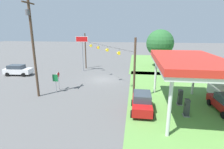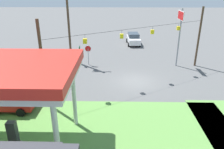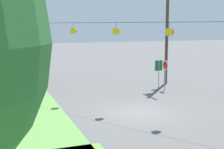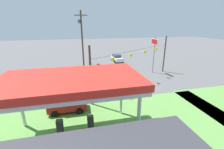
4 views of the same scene
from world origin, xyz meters
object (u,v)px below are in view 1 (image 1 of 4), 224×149
(gas_station_canopy, at_px, (188,62))
(car_on_crossroad, at_px, (18,70))
(car_at_pumps_front, at_px, (142,102))
(tree_west_verge, at_px, (160,43))
(utility_pole_main, at_px, (33,44))
(fuel_pump_far, at_px, (187,108))
(stop_sign_roadside, at_px, (58,77))
(stop_sign_overhead, at_px, (82,46))
(fuel_pump_near, at_px, (180,98))
(route_sign, at_px, (55,80))

(gas_station_canopy, distance_m, car_on_crossroad, 27.75)
(car_at_pumps_front, distance_m, tree_west_verge, 22.39)
(utility_pole_main, bearing_deg, fuel_pump_far, 80.05)
(fuel_pump_far, height_order, stop_sign_roadside, stop_sign_roadside)
(fuel_pump_far, bearing_deg, car_at_pumps_front, -96.45)
(car_at_pumps_front, xyz_separation_m, utility_pole_main, (-2.43, -12.35, 5.41))
(car_on_crossroad, distance_m, stop_sign_roadside, 12.24)
(car_on_crossroad, xyz_separation_m, stop_sign_overhead, (-4.55, 10.51, 3.97))
(car_on_crossroad, bearing_deg, car_at_pumps_front, -31.37)
(fuel_pump_near, relative_size, tree_west_verge, 0.22)
(fuel_pump_near, xyz_separation_m, stop_sign_roadside, (-2.87, -14.95, 1.01))
(car_at_pumps_front, height_order, stop_sign_overhead, stop_sign_overhead)
(fuel_pump_near, distance_m, car_at_pumps_front, 4.63)
(stop_sign_roadside, distance_m, route_sign, 1.02)
(gas_station_canopy, bearing_deg, fuel_pump_far, -0.07)
(tree_west_verge, bearing_deg, stop_sign_overhead, -69.02)
(fuel_pump_near, height_order, route_sign, route_sign)
(gas_station_canopy, height_order, car_on_crossroad, gas_station_canopy)
(car_at_pumps_front, bearing_deg, tree_west_verge, 169.31)
(fuel_pump_near, relative_size, fuel_pump_far, 1.00)
(fuel_pump_far, relative_size, car_at_pumps_front, 0.41)
(car_at_pumps_front, distance_m, stop_sign_overhead, 19.56)
(tree_west_verge, bearing_deg, car_at_pumps_front, -11.11)
(stop_sign_roadside, relative_size, utility_pole_main, 0.22)
(fuel_pump_near, xyz_separation_m, car_on_crossroad, (-9.20, -25.38, 0.14))
(stop_sign_roadside, bearing_deg, stop_sign_overhead, -0.37)
(fuel_pump_far, distance_m, car_on_crossroad, 27.98)
(gas_station_canopy, bearing_deg, stop_sign_roadside, -105.50)
(gas_station_canopy, height_order, fuel_pump_near, gas_station_canopy)
(fuel_pump_near, xyz_separation_m, car_at_pumps_front, (2.10, -4.13, 0.15))
(gas_station_canopy, xyz_separation_m, fuel_pump_far, (1.28, -0.00, -4.11))
(fuel_pump_near, height_order, tree_west_verge, tree_west_verge)
(stop_sign_overhead, relative_size, tree_west_verge, 0.88)
(car_at_pumps_front, height_order, utility_pole_main, utility_pole_main)
(fuel_pump_near, xyz_separation_m, fuel_pump_far, (2.56, 0.00, 0.00))
(gas_station_canopy, relative_size, route_sign, 4.54)
(car_on_crossroad, distance_m, stop_sign_overhead, 12.12)
(car_at_pumps_front, height_order, route_sign, route_sign)
(fuel_pump_far, xyz_separation_m, utility_pole_main, (-2.89, -16.48, 5.57))
(fuel_pump_far, height_order, route_sign, route_sign)
(car_on_crossroad, bearing_deg, stop_sign_overhead, 20.06)
(stop_sign_roadside, xyz_separation_m, utility_pole_main, (2.54, -1.53, 4.56))
(gas_station_canopy, relative_size, car_at_pumps_front, 2.66)
(fuel_pump_near, height_order, stop_sign_overhead, stop_sign_overhead)
(gas_station_canopy, bearing_deg, utility_pole_main, -95.58)
(fuel_pump_far, xyz_separation_m, route_sign, (-4.41, -14.90, 0.90))
(gas_station_canopy, bearing_deg, stop_sign_overhead, -135.30)
(stop_sign_overhead, xyz_separation_m, utility_pole_main, (13.43, -1.60, 1.46))
(fuel_pump_near, bearing_deg, route_sign, -97.08)
(fuel_pump_near, distance_m, tree_west_verge, 19.96)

